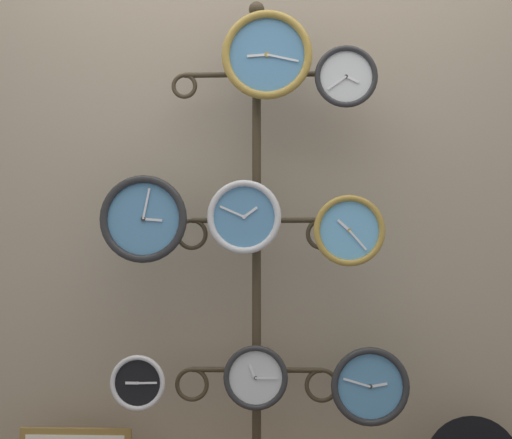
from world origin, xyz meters
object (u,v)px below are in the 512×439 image
at_px(display_stand, 257,355).
at_px(clock_middle_left, 144,219).
at_px(clock_middle_right, 349,231).
at_px(clock_bottom_right, 370,386).
at_px(clock_top_center, 267,55).
at_px(clock_top_right, 346,77).
at_px(clock_bottom_left, 138,383).
at_px(clock_bottom_center, 255,378).
at_px(clock_middle_center, 244,217).

xyz_separation_m(display_stand, clock_middle_left, (-0.40, -0.09, 0.49)).
height_order(clock_middle_right, clock_bottom_right, clock_middle_right).
relative_size(clock_top_center, clock_bottom_right, 1.20).
xyz_separation_m(display_stand, clock_bottom_right, (0.40, -0.09, -0.09)).
xyz_separation_m(clock_top_right, clock_middle_left, (-0.73, -0.01, -0.51)).
relative_size(clock_top_center, clock_middle_left, 1.04).
distance_m(display_stand, clock_middle_right, 0.57).
bearing_deg(clock_bottom_right, clock_bottom_left, -178.83).
bearing_deg(clock_bottom_center, clock_bottom_left, -175.48).
bearing_deg(display_stand, clock_bottom_left, -165.23).
xyz_separation_m(clock_middle_right, clock_bottom_center, (-0.33, 0.04, -0.52)).
distance_m(display_stand, clock_middle_left, 0.64).
distance_m(clock_middle_left, clock_bottom_center, 0.69).
distance_m(clock_middle_right, clock_bottom_left, 0.91).
bearing_deg(clock_middle_center, clock_top_right, 1.23).
bearing_deg(clock_top_center, display_stand, 116.49).
relative_size(clock_middle_left, clock_middle_right, 1.26).
relative_size(clock_top_right, clock_bottom_left, 1.17).
height_order(clock_top_right, clock_middle_right, clock_top_right).
distance_m(clock_bottom_left, clock_bottom_center, 0.41).
bearing_deg(clock_middle_center, clock_middle_left, -179.19).
height_order(clock_top_right, clock_middle_center, clock_top_right).
bearing_deg(clock_top_center, clock_bottom_center, 171.85).
bearing_deg(clock_middle_right, display_stand, 161.29).
xyz_separation_m(clock_top_center, clock_bottom_left, (-0.45, -0.03, -1.17)).
relative_size(display_stand, clock_bottom_center, 8.30).
xyz_separation_m(clock_middle_center, clock_middle_right, (0.37, -0.03, -0.05)).
distance_m(clock_top_right, clock_bottom_right, 1.10).
xyz_separation_m(display_stand, clock_middle_right, (0.33, -0.11, 0.45)).
xyz_separation_m(clock_bottom_left, clock_bottom_center, (0.41, 0.03, 0.02)).
height_order(clock_middle_center, clock_bottom_left, clock_middle_center).
xyz_separation_m(clock_top_center, clock_middle_center, (-0.08, -0.00, -0.59)).
distance_m(clock_top_center, clock_bottom_right, 1.23).
relative_size(display_stand, clock_middle_center, 7.15).
bearing_deg(clock_middle_left, display_stand, 12.83).
xyz_separation_m(display_stand, clock_top_center, (0.04, -0.08, 1.09)).
bearing_deg(clock_top_right, clock_middle_left, -178.98).
distance_m(display_stand, clock_bottom_left, 0.43).
height_order(clock_bottom_center, clock_bottom_right, clock_bottom_center).
relative_size(clock_middle_right, clock_bottom_center, 1.10).
relative_size(clock_middle_center, clock_middle_right, 1.06).
xyz_separation_m(clock_middle_left, clock_bottom_center, (0.40, 0.02, -0.56)).
bearing_deg(clock_bottom_center, clock_top_center, -8.15).
bearing_deg(clock_bottom_center, display_stand, 88.18).
distance_m(clock_top_center, clock_middle_right, 0.70).
xyz_separation_m(clock_middle_center, clock_bottom_right, (0.44, -0.01, -0.59)).
relative_size(display_stand, clock_middle_left, 6.01).
xyz_separation_m(clock_middle_left, clock_bottom_left, (-0.01, -0.02, -0.58)).
bearing_deg(clock_bottom_right, display_stand, 167.02).
height_order(clock_top_center, clock_middle_center, clock_top_center).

